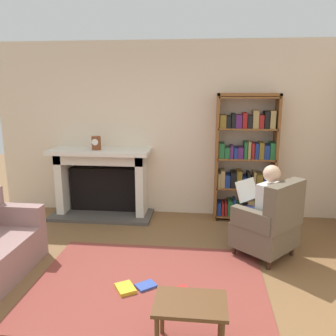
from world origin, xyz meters
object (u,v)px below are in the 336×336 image
(armchair_reading, at_px, (270,224))
(mantel_clock, at_px, (96,143))
(seated_reader, at_px, (262,206))
(side_table, at_px, (190,309))
(fireplace, at_px, (103,180))
(bookshelf, at_px, (246,160))

(armchair_reading, bearing_deg, mantel_clock, -73.09)
(seated_reader, xyz_separation_m, side_table, (-0.78, -1.74, -0.26))
(mantel_clock, bearing_deg, fireplace, 67.29)
(fireplace, relative_size, mantel_clock, 7.73)
(mantel_clock, distance_m, armchair_reading, 2.79)
(fireplace, xyz_separation_m, bookshelf, (2.22, 0.03, 0.37))
(side_table, bearing_deg, seated_reader, 65.88)
(fireplace, height_order, bookshelf, bookshelf)
(fireplace, distance_m, armchair_reading, 2.70)
(mantel_clock, bearing_deg, armchair_reading, -24.68)
(mantel_clock, xyz_separation_m, side_table, (1.58, -2.78, -0.82))
(bookshelf, height_order, seated_reader, bookshelf)
(armchair_reading, xyz_separation_m, seated_reader, (-0.09, 0.08, 0.20))
(fireplace, bearing_deg, side_table, -62.02)
(mantel_clock, xyz_separation_m, armchair_reading, (2.44, -1.12, -0.75))
(side_table, bearing_deg, fireplace, 117.98)
(fireplace, distance_m, bookshelf, 2.25)
(fireplace, height_order, armchair_reading, fireplace)
(bookshelf, xyz_separation_m, seated_reader, (0.09, -1.18, -0.32))
(bookshelf, height_order, side_table, bookshelf)
(bookshelf, relative_size, side_table, 3.44)
(mantel_clock, relative_size, armchair_reading, 0.21)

